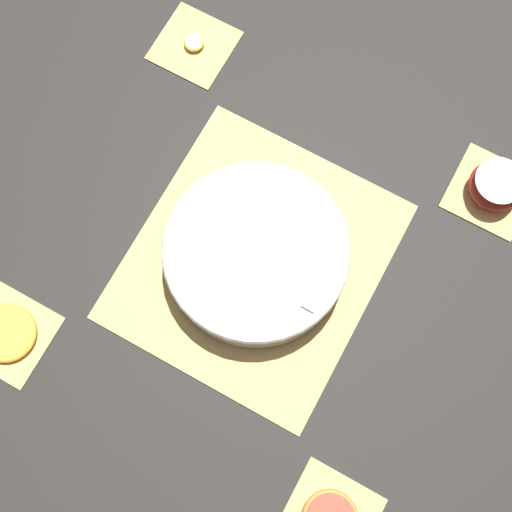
# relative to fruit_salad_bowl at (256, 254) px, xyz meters

# --- Properties ---
(ground_plane) EXTENTS (6.00, 6.00, 0.00)m
(ground_plane) POSITION_rel_fruit_salad_bowl_xyz_m (-0.00, -0.00, -0.05)
(ground_plane) COLOR black
(bamboo_mat_center) EXTENTS (0.43, 0.39, 0.01)m
(bamboo_mat_center) POSITION_rel_fruit_salad_bowl_xyz_m (-0.00, -0.00, -0.04)
(bamboo_mat_center) COLOR tan
(bamboo_mat_center) RESTS_ON ground_plane
(coaster_mat_near_left) EXTENTS (0.13, 0.13, 0.01)m
(coaster_mat_near_left) POSITION_rel_fruit_salad_bowl_xyz_m (-0.30, -0.29, -0.04)
(coaster_mat_near_left) COLOR tan
(coaster_mat_near_left) RESTS_ON ground_plane
(coaster_mat_near_right) EXTENTS (0.13, 0.13, 0.01)m
(coaster_mat_near_right) POSITION_rel_fruit_salad_bowl_xyz_m (0.30, -0.29, -0.04)
(coaster_mat_near_right) COLOR tan
(coaster_mat_near_right) RESTS_ON ground_plane
(coaster_mat_far_left) EXTENTS (0.13, 0.13, 0.01)m
(coaster_mat_far_left) POSITION_rel_fruit_salad_bowl_xyz_m (-0.30, 0.29, -0.04)
(coaster_mat_far_left) COLOR tan
(coaster_mat_far_left) RESTS_ON ground_plane
(fruit_salad_bowl) EXTENTS (0.30, 0.30, 0.08)m
(fruit_salad_bowl) POSITION_rel_fruit_salad_bowl_xyz_m (0.00, 0.00, 0.00)
(fruit_salad_bowl) COLOR silver
(fruit_salad_bowl) RESTS_ON bamboo_mat_center
(apple_half) EXTENTS (0.09, 0.09, 0.05)m
(apple_half) POSITION_rel_fruit_salad_bowl_xyz_m (-0.30, 0.29, -0.01)
(apple_half) COLOR #B72D23
(apple_half) RESTS_ON coaster_mat_far_left
(orange_slice_whole) EXTENTS (0.09, 0.09, 0.01)m
(orange_slice_whole) POSITION_rel_fruit_salad_bowl_xyz_m (0.30, -0.29, -0.03)
(orange_slice_whole) COLOR #F9A338
(orange_slice_whole) RESTS_ON coaster_mat_near_right
(banana_coin_single) EXTENTS (0.04, 0.04, 0.01)m
(banana_coin_single) POSITION_rel_fruit_salad_bowl_xyz_m (-0.30, -0.29, -0.04)
(banana_coin_single) COLOR beige
(banana_coin_single) RESTS_ON coaster_mat_near_left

